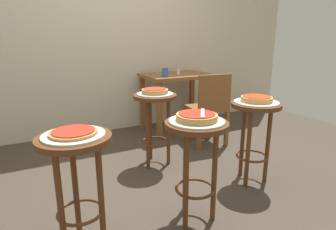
% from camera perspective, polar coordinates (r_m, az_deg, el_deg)
% --- Properties ---
extents(ground_plane, '(6.00, 6.00, 0.00)m').
position_cam_1_polar(ground_plane, '(2.66, -0.96, -12.50)').
color(ground_plane, '#42382D').
extents(back_wall, '(6.00, 0.10, 3.00)m').
position_cam_1_polar(back_wall, '(3.91, -12.52, 18.75)').
color(back_wall, beige).
rests_on(back_wall, ground_plane).
extents(stool_foreground, '(0.42, 0.42, 0.71)m').
position_cam_1_polar(stool_foreground, '(1.89, 5.65, -6.62)').
color(stool_foreground, '#5B3319').
rests_on(stool_foreground, ground_plane).
extents(serving_plate_foreground, '(0.36, 0.36, 0.01)m').
position_cam_1_polar(serving_plate_foreground, '(1.83, 5.80, -1.23)').
color(serving_plate_foreground, silver).
rests_on(serving_plate_foreground, stool_foreground).
extents(pizza_foreground, '(0.27, 0.27, 0.05)m').
position_cam_1_polar(pizza_foreground, '(1.82, 5.82, -0.37)').
color(pizza_foreground, tan).
rests_on(pizza_foreground, serving_plate_foreground).
extents(stool_middle, '(0.42, 0.42, 0.71)m').
position_cam_1_polar(stool_middle, '(1.71, -17.94, -9.71)').
color(stool_middle, '#5B3319').
rests_on(stool_middle, ground_plane).
extents(serving_plate_middle, '(0.34, 0.34, 0.01)m').
position_cam_1_polar(serving_plate_middle, '(1.65, -18.46, -3.84)').
color(serving_plate_middle, silver).
rests_on(serving_plate_middle, stool_middle).
extents(pizza_middle, '(0.26, 0.26, 0.02)m').
position_cam_1_polar(pizza_middle, '(1.64, -18.50, -3.31)').
color(pizza_middle, '#B78442').
rests_on(pizza_middle, serving_plate_middle).
extents(stool_leftside, '(0.42, 0.42, 0.71)m').
position_cam_1_polar(stool_leftside, '(2.52, 17.01, -1.63)').
color(stool_leftside, '#5B3319').
rests_on(stool_leftside, ground_plane).
extents(serving_plate_leftside, '(0.37, 0.37, 0.01)m').
position_cam_1_polar(serving_plate_leftside, '(2.47, 17.33, 2.48)').
color(serving_plate_leftside, white).
rests_on(serving_plate_leftside, stool_leftside).
extents(pizza_leftside, '(0.26, 0.26, 0.05)m').
position_cam_1_polar(pizza_leftside, '(2.46, 17.39, 3.12)').
color(pizza_leftside, tan).
rests_on(pizza_leftside, serving_plate_leftside).
extents(stool_rear, '(0.42, 0.42, 0.71)m').
position_cam_1_polar(stool_rear, '(2.76, -2.58, 0.48)').
color(stool_rear, '#5B3319').
rests_on(stool_rear, ground_plane).
extents(serving_plate_rear, '(0.35, 0.35, 0.01)m').
position_cam_1_polar(serving_plate_rear, '(2.71, -2.63, 4.26)').
color(serving_plate_rear, silver).
rests_on(serving_plate_rear, stool_rear).
extents(pizza_rear, '(0.25, 0.25, 0.05)m').
position_cam_1_polar(pizza_rear, '(2.71, -2.64, 4.85)').
color(pizza_rear, tan).
rests_on(pizza_rear, serving_plate_rear).
extents(dining_table, '(0.91, 0.65, 0.77)m').
position_cam_1_polar(dining_table, '(3.86, 1.90, 6.17)').
color(dining_table, brown).
rests_on(dining_table, ground_plane).
extents(cup_near_edge, '(0.08, 0.08, 0.11)m').
position_cam_1_polar(cup_near_edge, '(3.56, -0.59, 8.58)').
color(cup_near_edge, '#3360B2').
rests_on(cup_near_edge, dining_table).
extents(condiment_shaker, '(0.04, 0.04, 0.08)m').
position_cam_1_polar(condiment_shaker, '(3.77, 2.13, 8.70)').
color(condiment_shaker, white).
rests_on(condiment_shaker, dining_table).
extents(wooden_chair, '(0.44, 0.44, 0.85)m').
position_cam_1_polar(wooden_chair, '(3.34, 8.27, 1.73)').
color(wooden_chair, brown).
rests_on(wooden_chair, ground_plane).
extents(pizza_server_knife, '(0.14, 0.20, 0.01)m').
position_cam_1_polar(pizza_server_knife, '(1.81, 6.98, 0.41)').
color(pizza_server_knife, silver).
rests_on(pizza_server_knife, pizza_foreground).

